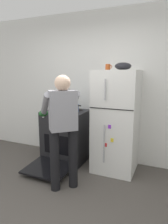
{
  "coord_description": "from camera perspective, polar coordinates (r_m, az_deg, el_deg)",
  "views": [
    {
      "loc": [
        1.29,
        -1.61,
        1.63
      ],
      "look_at": [
        0.01,
        1.32,
        1.0
      ],
      "focal_mm": 32.36,
      "sensor_mm": 36.0,
      "label": 1
    }
  ],
  "objects": [
    {
      "name": "mixing_bowl",
      "position": [
        3.27,
        10.96,
        12.6
      ],
      "size": [
        0.26,
        0.26,
        0.12
      ],
      "primitive_type": "ellipsoid",
      "color": "black",
      "rests_on": "refrigerator"
    },
    {
      "name": "ground",
      "position": [
        2.63,
        -13.31,
        -27.48
      ],
      "size": [
        8.0,
        8.0,
        0.0
      ],
      "primitive_type": "plane",
      "color": "#4C4742"
    },
    {
      "name": "coffee_mug",
      "position": [
        3.38,
        6.79,
        12.5
      ],
      "size": [
        0.11,
        0.08,
        0.1
      ],
      "color": "#B24C1E",
      "rests_on": "refrigerator"
    },
    {
      "name": "stove_range",
      "position": [
        3.8,
        -5.16,
        -6.84
      ],
      "size": [
        0.76,
        1.24,
        0.94
      ],
      "color": "black",
      "rests_on": "ground"
    },
    {
      "name": "red_pot",
      "position": [
        3.57,
        -3.3,
        1.17
      ],
      "size": [
        0.32,
        0.22,
        0.14
      ],
      "color": "#19479E",
      "rests_on": "stove_range"
    },
    {
      "name": "pepper_mill",
      "position": [
        4.0,
        -7.57,
        2.47
      ],
      "size": [
        0.05,
        0.05,
        0.18
      ],
      "primitive_type": "cylinder",
      "color": "brown",
      "rests_on": "stove_range"
    },
    {
      "name": "person_cook",
      "position": [
        2.78,
        -6.07,
        -2.85
      ],
      "size": [
        0.71,
        0.75,
        1.6
      ],
      "color": "black",
      "rests_on": "ground"
    },
    {
      "name": "refrigerator",
      "position": [
        3.38,
        9.08,
        -2.64
      ],
      "size": [
        0.68,
        0.72,
        1.67
      ],
      "color": "white",
      "rests_on": "ground"
    },
    {
      "name": "kitchen_wall_back",
      "position": [
        3.8,
        3.71,
        6.9
      ],
      "size": [
        6.0,
        0.1,
        2.7
      ],
      "primitive_type": "cube",
      "color": "white",
      "rests_on": "ground"
    }
  ]
}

